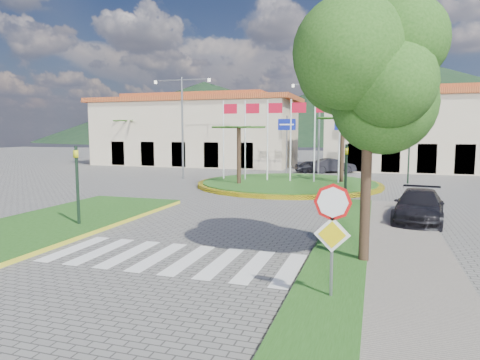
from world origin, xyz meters
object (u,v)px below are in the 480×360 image
(deciduous_tree, at_px, (369,78))
(car_dark_b, at_px, (333,166))
(white_van, at_px, (196,161))
(car_dark_a, at_px, (314,166))
(roundabout_island, at_px, (289,183))
(stop_sign, at_px, (332,223))
(car_side_right, at_px, (419,206))

(deciduous_tree, relative_size, car_dark_b, 1.69)
(white_van, relative_size, car_dark_b, 0.97)
(white_van, height_order, car_dark_b, car_dark_b)
(car_dark_a, distance_m, car_dark_b, 1.76)
(roundabout_island, distance_m, deciduous_tree, 18.55)
(roundabout_island, xyz_separation_m, white_van, (-13.45, 14.83, 0.36))
(stop_sign, distance_m, car_dark_a, 30.67)
(roundabout_island, height_order, car_dark_b, roundabout_island)
(car_dark_a, height_order, car_dark_b, car_dark_b)
(car_dark_b, bearing_deg, car_side_right, 171.14)
(car_dark_a, relative_size, car_dark_b, 0.84)
(deciduous_tree, relative_size, car_side_right, 1.46)
(stop_sign, height_order, white_van, stop_sign)
(stop_sign, bearing_deg, deciduous_tree, 78.82)
(stop_sign, xyz_separation_m, car_dark_b, (-2.90, 30.69, -1.13))
(car_dark_a, bearing_deg, car_side_right, 178.95)
(roundabout_island, distance_m, car_dark_b, 10.84)
(stop_sign, relative_size, car_dark_a, 0.79)
(stop_sign, bearing_deg, car_side_right, 75.03)
(roundabout_island, xyz_separation_m, car_side_right, (7.50, -10.32, 0.50))
(deciduous_tree, xyz_separation_m, car_dark_b, (-3.50, 27.65, -4.51))
(car_dark_b, bearing_deg, deciduous_tree, 163.65)
(car_dark_a, xyz_separation_m, car_side_right, (7.22, -20.57, 0.10))
(deciduous_tree, bearing_deg, white_van, 120.77)
(white_van, bearing_deg, car_dark_b, -115.79)
(car_side_right, bearing_deg, roundabout_island, 133.41)
(deciduous_tree, distance_m, car_side_right, 8.30)
(roundabout_island, bearing_deg, deciduous_tree, -72.09)
(deciduous_tree, bearing_deg, stop_sign, -101.18)
(deciduous_tree, height_order, car_dark_b, deciduous_tree)
(roundabout_island, bearing_deg, stop_sign, -76.27)
(deciduous_tree, height_order, car_dark_a, deciduous_tree)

